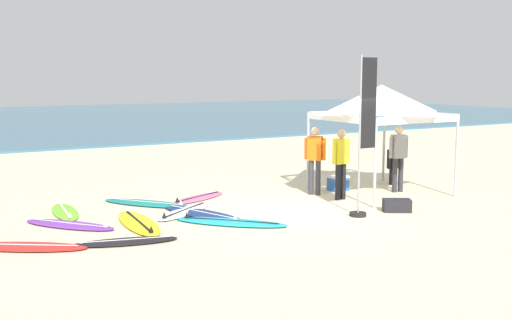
% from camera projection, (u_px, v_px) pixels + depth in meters
% --- Properties ---
extents(ground_plane, '(80.00, 80.00, 0.00)m').
position_uv_depth(ground_plane, '(303.00, 211.00, 13.59)').
color(ground_plane, beige).
extents(sea, '(80.00, 36.00, 0.10)m').
position_uv_depth(sea, '(31.00, 120.00, 41.03)').
color(sea, '#386B84').
rests_on(sea, ground).
extents(canopy_tent, '(2.74, 2.74, 2.75)m').
position_uv_depth(canopy_tent, '(382.00, 99.00, 15.34)').
color(canopy_tent, '#B7B7BC').
rests_on(canopy_tent, ground).
extents(surfboard_white, '(1.92, 1.58, 0.19)m').
position_uv_depth(surfboard_white, '(184.00, 211.00, 13.34)').
color(surfboard_white, white).
rests_on(surfboard_white, ground).
extents(surfboard_purple, '(1.73, 1.99, 0.19)m').
position_uv_depth(surfboard_purple, '(70.00, 225.00, 12.15)').
color(surfboard_purple, purple).
rests_on(surfboard_purple, ground).
extents(surfboard_black, '(1.93, 0.94, 0.19)m').
position_uv_depth(surfboard_black, '(125.00, 241.00, 10.92)').
color(surfboard_black, black).
rests_on(surfboard_black, ground).
extents(surfboard_cyan, '(2.09, 2.13, 0.19)m').
position_uv_depth(surfboard_cyan, '(231.00, 222.00, 12.38)').
color(surfboard_cyan, '#23B2CC').
rests_on(surfboard_cyan, ground).
extents(surfboard_lime, '(0.67, 1.90, 0.19)m').
position_uv_depth(surfboard_lime, '(65.00, 212.00, 13.30)').
color(surfboard_lime, '#7AD12D').
rests_on(surfboard_lime, ground).
extents(surfboard_yellow, '(0.83, 2.35, 0.19)m').
position_uv_depth(surfboard_yellow, '(139.00, 223.00, 12.30)').
color(surfboard_yellow, yellow).
rests_on(surfboard_yellow, ground).
extents(surfboard_navy, '(1.35, 2.39, 0.19)m').
position_uv_depth(surfboard_navy, '(203.00, 214.00, 13.13)').
color(surfboard_navy, navy).
rests_on(surfboard_navy, ground).
extents(surfboard_pink, '(1.86, 1.22, 0.19)m').
position_uv_depth(surfboard_pink, '(198.00, 198.00, 14.81)').
color(surfboard_pink, pink).
rests_on(surfboard_pink, ground).
extents(surfboard_red, '(2.16, 1.73, 0.19)m').
position_uv_depth(surfboard_red, '(25.00, 247.00, 10.59)').
color(surfboard_red, red).
rests_on(surfboard_red, ground).
extents(surfboard_teal, '(1.85, 2.15, 0.19)m').
position_uv_depth(surfboard_teal, '(146.00, 203.00, 14.22)').
color(surfboard_teal, '#19847F').
rests_on(surfboard_teal, ground).
extents(person_yellow, '(0.55, 0.26, 1.71)m').
position_uv_depth(person_yellow, '(341.00, 159.00, 14.68)').
color(person_yellow, black).
rests_on(person_yellow, ground).
extents(person_grey, '(0.54, 0.27, 1.71)m').
position_uv_depth(person_grey, '(398.00, 154.00, 15.66)').
color(person_grey, '#2D2D33').
rests_on(person_grey, ground).
extents(person_orange, '(0.40, 0.45, 1.71)m').
position_uv_depth(person_orange, '(315.00, 156.00, 15.28)').
color(person_orange, '#383842').
rests_on(person_orange, ground).
extents(person_black, '(0.52, 0.33, 1.20)m').
position_uv_depth(person_black, '(394.00, 161.00, 16.82)').
color(person_black, black).
rests_on(person_black, ground).
extents(banner_flag, '(0.60, 0.36, 3.40)m').
position_uv_depth(banner_flag, '(364.00, 143.00, 12.90)').
color(banner_flag, '#99999E').
rests_on(banner_flag, ground).
extents(gear_bag_near_tent, '(0.68, 0.59, 0.28)m').
position_uv_depth(gear_bag_near_tent, '(397.00, 205.00, 13.47)').
color(gear_bag_near_tent, '#232328').
rests_on(gear_bag_near_tent, ground).
extents(cooler_box, '(0.50, 0.36, 0.39)m').
position_uv_depth(cooler_box, '(338.00, 183.00, 15.96)').
color(cooler_box, '#2D60B7').
rests_on(cooler_box, ground).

